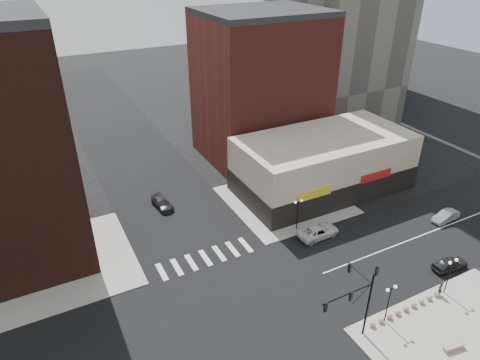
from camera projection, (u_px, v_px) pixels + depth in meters
ground at (240, 306)px, 41.61m from camera, size 240.00×240.00×0.00m
road_ew at (240, 306)px, 41.60m from camera, size 200.00×14.00×0.02m
road_ns at (240, 305)px, 41.60m from camera, size 14.00×200.00×0.02m
sidewalk_nw at (62, 264)px, 46.98m from camera, size 15.00×15.00×0.12m
sidewalk_ne at (285, 200)px, 58.70m from camera, size 15.00×15.00×0.12m
sidewalk_se at (477, 348)px, 37.18m from camera, size 18.00×14.00×0.12m
building_ne_midrise at (261, 89)px, 66.89m from camera, size 18.00×15.00×22.00m
building_ne_row at (323, 168)px, 60.15m from camera, size 24.20×12.20×8.00m
traffic_signal at (359, 294)px, 36.05m from camera, size 5.59×3.09×7.77m
street_lamp_se_a at (390, 295)px, 38.25m from camera, size 1.22×0.32×4.16m
street_lamp_se_b at (451, 268)px, 41.49m from camera, size 1.22×0.32×4.16m
street_lamp_ne at (298, 207)px, 51.08m from camera, size 1.22×0.32×4.16m
bollard_row at (406, 309)px, 40.74m from camera, size 8.94×0.54×0.54m
white_suv at (318, 231)px, 51.16m from camera, size 5.30×2.57×1.45m
dark_sedan_east at (450, 264)px, 46.00m from camera, size 4.20×2.01×1.39m
silver_sedan at (446, 216)px, 54.12m from camera, size 4.10×1.68×1.32m
dark_sedan_north at (162, 203)px, 56.89m from camera, size 2.29×4.53×1.26m
pedestrian at (440, 289)px, 42.30m from camera, size 0.71×0.71×1.66m
stone_bench at (453, 346)px, 36.92m from camera, size 2.09×0.94×0.47m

